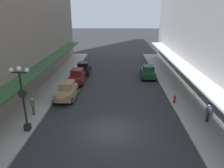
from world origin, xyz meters
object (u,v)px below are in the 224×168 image
Objects in this scene: parked_car_2 at (77,76)px; fire_hydrant at (175,99)px; parked_car_1 at (83,68)px; parked_car_0 at (148,71)px; lamp_post_with_clock at (23,97)px; parked_car_3 at (67,90)px; pedestrian_0 at (208,112)px; pedestrian_1 at (33,106)px.

fire_hydrant is at bearing -29.07° from parked_car_2.
parked_car_1 is 4.19m from parked_car_2.
lamp_post_with_clock reaches higher than parked_car_0.
parked_car_1 is 1.00× the size of parked_car_3.
pedestrian_0 is at bearing -75.07° from parked_car_0.
parked_car_3 is at bearing 76.83° from lamp_post_with_clock.
parked_car_3 is (-0.34, -9.24, 0.00)m from parked_car_1.
parked_car_2 is 11.93m from lamp_post_with_clock.
parked_car_1 reaches higher than pedestrian_1.
parked_car_2 and parked_car_3 have the same top height.
parked_car_0 reaches higher than fire_hydrant.
parked_car_1 and parked_car_2 have the same top height.
parked_car_1 is 2.61× the size of pedestrian_1.
parked_car_3 reaches higher than pedestrian_1.
lamp_post_with_clock is at bearing -173.21° from pedestrian_0.
fire_hydrant is (11.05, -6.14, -0.38)m from parked_car_2.
pedestrian_1 is at bearing -116.98° from parked_car_3.
parked_car_3 is 2.61× the size of pedestrian_1.
parked_car_2 is at bearing -165.31° from parked_car_0.
parked_car_3 is (-0.16, -5.05, 0.00)m from parked_car_2.
parked_car_1 is 2.57× the size of pedestrian_0.
pedestrian_1 is at bearing -103.71° from parked_car_2.
lamp_post_with_clock reaches higher than parked_car_2.
fire_hydrant is 4.18m from pedestrian_0.
fire_hydrant is at bearing -43.54° from parked_car_1.
pedestrian_1 is at bearing -135.36° from parked_car_0.
parked_car_0 is 16.49m from pedestrian_1.
parked_car_1 is 5.23× the size of fire_hydrant.
parked_car_3 is 4.53m from pedestrian_1.
pedestrian_1 is at bearing -100.25° from parked_car_1.
parked_car_2 is at bearing 81.68° from lamp_post_with_clock.
parked_car_3 is 5.21× the size of fire_hydrant.
pedestrian_0 is at bearing -37.68° from parked_car_2.
pedestrian_0 is at bearing -3.08° from pedestrian_1.
parked_car_3 reaches higher than fire_hydrant.
pedestrian_1 is (-15.04, 0.81, -0.02)m from pedestrian_0.
parked_car_0 is 2.61× the size of pedestrian_1.
parked_car_2 is 1.00× the size of parked_car_3.
parked_car_0 is at bearing -10.27° from parked_car_1.
parked_car_0 reaches higher than pedestrian_1.
fire_hydrant is 0.50× the size of pedestrian_1.
pedestrian_0 is 15.06m from pedestrian_1.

